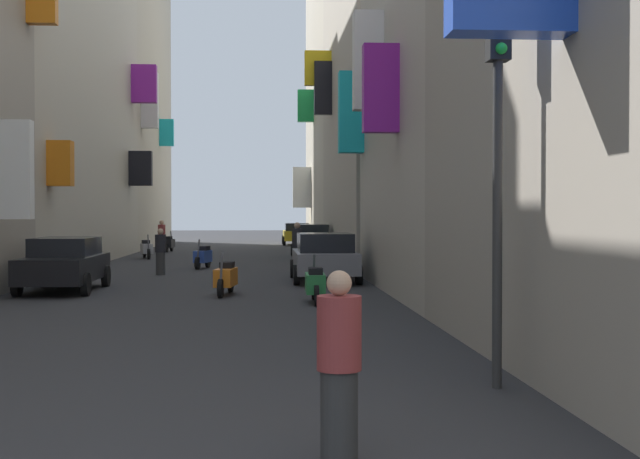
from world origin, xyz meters
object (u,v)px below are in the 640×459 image
scooter_red (306,252)px  pedestrian_near_right (339,368)px  scooter_blue (203,256)px  parked_car_black (65,263)px  parked_car_yellow (297,233)px  traffic_light_near_corner (498,126)px  scooter_silver (146,249)px  scooter_orange (226,277)px  pedestrian_near_left (297,246)px  scooter_black (169,243)px  pedestrian_far_away (161,252)px  parked_car_grey (324,256)px  pedestrian_mid_street (162,237)px  parked_car_green (311,240)px  scooter_green (315,283)px

scooter_red → pedestrian_near_right: pedestrian_near_right is taller
scooter_blue → parked_car_black: bearing=-108.8°
parked_car_yellow → traffic_light_near_corner: traffic_light_near_corner is taller
parked_car_black → scooter_silver: 16.42m
scooter_orange → pedestrian_near_left: 9.45m
pedestrian_near_left → parked_car_yellow: bearing=87.7°
scooter_silver → scooter_black: bearing=87.3°
scooter_orange → pedestrian_far_away: (-2.54, 7.34, 0.33)m
parked_car_grey → scooter_silver: bearing=118.2°
pedestrian_near_left → scooter_red: bearing=83.2°
pedestrian_mid_street → traffic_light_near_corner: (8.00, -33.73, 2.30)m
parked_car_green → pedestrian_mid_street: bearing=154.4°
scooter_green → traffic_light_near_corner: size_ratio=0.42×
parked_car_yellow → pedestrian_near_right: size_ratio=2.48×
parked_car_green → parked_car_black: bearing=-114.5°
scooter_orange → scooter_green: size_ratio=1.01×
scooter_black → traffic_light_near_corner: (7.91, -36.36, 2.71)m
parked_car_black → scooter_orange: parked_car_black is taller
parked_car_grey → scooter_silver: (-7.31, 13.62, -0.32)m
scooter_black → scooter_blue: 14.32m
scooter_red → pedestrian_mid_street: (-7.05, 7.61, 0.41)m
pedestrian_far_away → pedestrian_mid_street: bearing=96.6°
scooter_orange → scooter_silver: 18.37m
scooter_green → scooter_blue: size_ratio=1.11×
pedestrian_near_right → pedestrian_mid_street: 37.12m
pedestrian_near_left → scooter_blue: bearing=159.7°
parked_car_green → parked_car_grey: 14.10m
scooter_green → pedestrian_mid_street: pedestrian_mid_street is taller
parked_car_yellow → scooter_blue: size_ratio=2.28×
scooter_black → pedestrian_near_right: 39.71m
scooter_orange → parked_car_grey: bearing=55.7°
scooter_orange → scooter_blue: same height
parked_car_yellow → traffic_light_near_corner: bearing=-89.3°
parked_car_black → scooter_green: bearing=-27.6°
scooter_red → pedestrian_mid_street: bearing=132.8°
parked_car_yellow → traffic_light_near_corner: size_ratio=0.86×
parked_car_yellow → pedestrian_far_away: 27.38m
scooter_green → traffic_light_near_corner: traffic_light_near_corner is taller
parked_car_grey → scooter_red: size_ratio=2.51×
scooter_silver → traffic_light_near_corner: traffic_light_near_corner is taller
parked_car_yellow → pedestrian_near_right: bearing=-91.9°
parked_car_green → scooter_blue: 9.07m
pedestrian_near_left → pedestrian_near_right: bearing=-91.5°
pedestrian_far_away → parked_car_yellow: bearing=77.8°
pedestrian_far_away → scooter_orange: bearing=-70.9°
parked_car_black → pedestrian_near_left: 10.22m
pedestrian_near_right → traffic_light_near_corner: bearing=53.2°
scooter_orange → scooter_blue: size_ratio=1.12×
scooter_black → scooter_blue: (2.81, -14.04, 0.00)m
parked_car_green → pedestrian_near_left: size_ratio=2.49×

